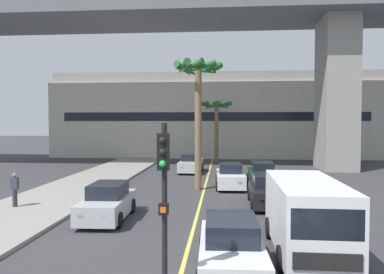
{
  "coord_description": "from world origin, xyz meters",
  "views": [
    {
      "loc": [
        1.14,
        0.1,
        4.21
      ],
      "look_at": [
        0.0,
        14.0,
        3.66
      ],
      "focal_mm": 34.98,
      "sensor_mm": 36.0,
      "label": 1
    }
  ],
  "objects_px": {
    "car_queue_second": "(108,203)",
    "palm_tree_near_median": "(217,114)",
    "pedestrian_mid_block": "(15,189)",
    "traffic_light_median_near": "(164,194)",
    "car_queue_fifth": "(231,249)",
    "palm_tree_mid_median": "(198,85)",
    "car_queue_sixth": "(230,176)",
    "car_queue_front": "(191,164)",
    "delivery_van": "(306,214)",
    "car_queue_fourth": "(262,175)",
    "car_queue_third": "(268,191)"
  },
  "relations": [
    {
      "from": "car_queue_front",
      "to": "traffic_light_median_near",
      "type": "height_order",
      "value": "traffic_light_median_near"
    },
    {
      "from": "delivery_van",
      "to": "palm_tree_mid_median",
      "type": "distance_m",
      "value": 12.95
    },
    {
      "from": "delivery_van",
      "to": "pedestrian_mid_block",
      "type": "xyz_separation_m",
      "value": [
        -12.59,
        5.05,
        -0.29
      ]
    },
    {
      "from": "palm_tree_mid_median",
      "to": "palm_tree_near_median",
      "type": "bearing_deg",
      "value": 87.12
    },
    {
      "from": "car_queue_fourth",
      "to": "pedestrian_mid_block",
      "type": "xyz_separation_m",
      "value": [
        -12.58,
        -7.9,
        0.28
      ]
    },
    {
      "from": "car_queue_second",
      "to": "palm_tree_near_median",
      "type": "xyz_separation_m",
      "value": [
        4.3,
        24.29,
        4.39
      ]
    },
    {
      "from": "car_queue_second",
      "to": "palm_tree_near_median",
      "type": "height_order",
      "value": "palm_tree_near_median"
    },
    {
      "from": "traffic_light_median_near",
      "to": "pedestrian_mid_block",
      "type": "xyz_separation_m",
      "value": [
        -8.73,
        9.35,
        -1.72
      ]
    },
    {
      "from": "delivery_van",
      "to": "palm_tree_mid_median",
      "type": "height_order",
      "value": "palm_tree_mid_median"
    },
    {
      "from": "car_queue_fourth",
      "to": "palm_tree_near_median",
      "type": "relative_size",
      "value": 0.63
    },
    {
      "from": "palm_tree_near_median",
      "to": "car_queue_fifth",
      "type": "bearing_deg",
      "value": -88.25
    },
    {
      "from": "car_queue_third",
      "to": "car_queue_fifth",
      "type": "distance_m",
      "value": 9.01
    },
    {
      "from": "car_queue_front",
      "to": "palm_tree_near_median",
      "type": "height_order",
      "value": "palm_tree_near_median"
    },
    {
      "from": "car_queue_fifth",
      "to": "car_queue_sixth",
      "type": "xyz_separation_m",
      "value": [
        0.25,
        13.8,
        0.0
      ]
    },
    {
      "from": "car_queue_third",
      "to": "pedestrian_mid_block",
      "type": "relative_size",
      "value": 2.54
    },
    {
      "from": "palm_tree_near_median",
      "to": "palm_tree_mid_median",
      "type": "distance_m",
      "value": 16.95
    },
    {
      "from": "car_queue_fifth",
      "to": "car_queue_second",
      "type": "bearing_deg",
      "value": 133.42
    },
    {
      "from": "palm_tree_mid_median",
      "to": "car_queue_second",
      "type": "bearing_deg",
      "value": -114.92
    },
    {
      "from": "traffic_light_median_near",
      "to": "car_queue_second",
      "type": "bearing_deg",
      "value": 115.08
    },
    {
      "from": "car_queue_third",
      "to": "car_queue_fourth",
      "type": "height_order",
      "value": "same"
    },
    {
      "from": "traffic_light_median_near",
      "to": "pedestrian_mid_block",
      "type": "bearing_deg",
      "value": 133.02
    },
    {
      "from": "car_queue_third",
      "to": "pedestrian_mid_block",
      "type": "distance_m",
      "value": 12.37
    },
    {
      "from": "car_queue_third",
      "to": "pedestrian_mid_block",
      "type": "bearing_deg",
      "value": -171.14
    },
    {
      "from": "traffic_light_median_near",
      "to": "palm_tree_mid_median",
      "type": "xyz_separation_m",
      "value": [
        -0.29,
        15.41,
        3.79
      ]
    },
    {
      "from": "car_queue_third",
      "to": "palm_tree_mid_median",
      "type": "relative_size",
      "value": 0.51
    },
    {
      "from": "palm_tree_near_median",
      "to": "car_queue_third",
      "type": "bearing_deg",
      "value": -82.05
    },
    {
      "from": "car_queue_fourth",
      "to": "delivery_van",
      "type": "bearing_deg",
      "value": -89.94
    },
    {
      "from": "palm_tree_near_median",
      "to": "car_queue_front",
      "type": "bearing_deg",
      "value": -102.55
    },
    {
      "from": "palm_tree_near_median",
      "to": "palm_tree_mid_median",
      "type": "xyz_separation_m",
      "value": [
        -0.85,
        -16.87,
        1.39
      ]
    },
    {
      "from": "car_queue_sixth",
      "to": "car_queue_second",
      "type": "bearing_deg",
      "value": -123.33
    },
    {
      "from": "car_queue_front",
      "to": "palm_tree_mid_median",
      "type": "distance_m",
      "value": 9.92
    },
    {
      "from": "car_queue_fourth",
      "to": "delivery_van",
      "type": "distance_m",
      "value": 12.96
    },
    {
      "from": "palm_tree_mid_median",
      "to": "pedestrian_mid_block",
      "type": "bearing_deg",
      "value": -144.34
    },
    {
      "from": "car_queue_front",
      "to": "car_queue_fourth",
      "type": "bearing_deg",
      "value": -49.31
    },
    {
      "from": "car_queue_front",
      "to": "delivery_van",
      "type": "relative_size",
      "value": 0.79
    },
    {
      "from": "car_queue_fourth",
      "to": "traffic_light_median_near",
      "type": "xyz_separation_m",
      "value": [
        -3.85,
        -17.25,
        1.99
      ]
    },
    {
      "from": "traffic_light_median_near",
      "to": "palm_tree_near_median",
      "type": "bearing_deg",
      "value": 89.01
    },
    {
      "from": "pedestrian_mid_block",
      "to": "traffic_light_median_near",
      "type": "bearing_deg",
      "value": -46.98
    },
    {
      "from": "pedestrian_mid_block",
      "to": "car_queue_second",
      "type": "bearing_deg",
      "value": -15.33
    },
    {
      "from": "delivery_van",
      "to": "palm_tree_mid_median",
      "type": "xyz_separation_m",
      "value": [
        -4.16,
        11.1,
        5.22
      ]
    },
    {
      "from": "car_queue_sixth",
      "to": "palm_tree_mid_median",
      "type": "xyz_separation_m",
      "value": [
        -2.01,
        -0.87,
        5.78
      ]
    },
    {
      "from": "car_queue_fifth",
      "to": "car_queue_sixth",
      "type": "height_order",
      "value": "same"
    },
    {
      "from": "car_queue_fourth",
      "to": "car_queue_fifth",
      "type": "bearing_deg",
      "value": -99.17
    },
    {
      "from": "car_queue_front",
      "to": "car_queue_third",
      "type": "distance_m",
      "value": 13.09
    },
    {
      "from": "traffic_light_median_near",
      "to": "delivery_van",
      "type": "bearing_deg",
      "value": 48.07
    },
    {
      "from": "car_queue_fifth",
      "to": "palm_tree_mid_median",
      "type": "relative_size",
      "value": 0.51
    },
    {
      "from": "car_queue_fourth",
      "to": "palm_tree_mid_median",
      "type": "bearing_deg",
      "value": -155.99
    },
    {
      "from": "car_queue_sixth",
      "to": "palm_tree_mid_median",
      "type": "height_order",
      "value": "palm_tree_mid_median"
    },
    {
      "from": "palm_tree_mid_median",
      "to": "pedestrian_mid_block",
      "type": "relative_size",
      "value": 4.98
    },
    {
      "from": "car_queue_third",
      "to": "car_queue_sixth",
      "type": "relative_size",
      "value": 0.99
    }
  ]
}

